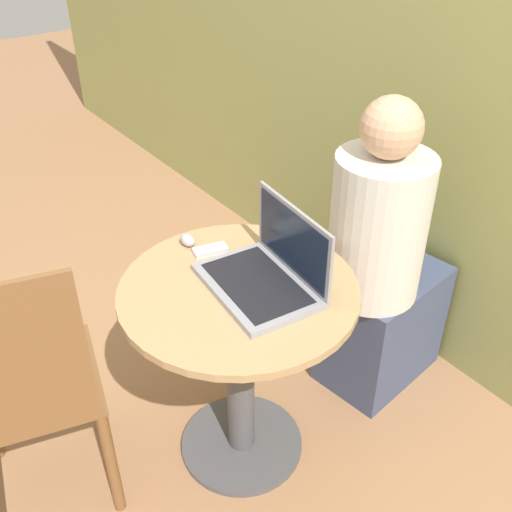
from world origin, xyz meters
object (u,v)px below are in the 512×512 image
cell_phone (210,250)px  person_seated (380,277)px  chair_empty (28,394)px  laptop (268,271)px

cell_phone → person_seated: size_ratio=0.10×
cell_phone → chair_empty: chair_empty is taller
laptop → cell_phone: size_ratio=3.34×
cell_phone → chair_empty: (0.02, -0.64, -0.22)m
chair_empty → person_seated: 1.22m
chair_empty → person_seated: person_seated is taller
person_seated → cell_phone: bearing=-111.7°
person_seated → chair_empty: bearing=-99.9°
person_seated → laptop: bearing=-88.2°
cell_phone → chair_empty: size_ratio=0.12×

